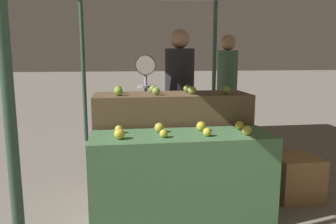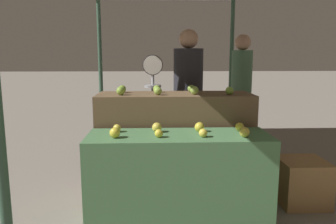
% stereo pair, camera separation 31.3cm
% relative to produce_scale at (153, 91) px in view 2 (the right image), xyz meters
% --- Properties ---
extents(ground_plane, '(60.00, 60.00, 0.00)m').
position_rel_produce_scale_xyz_m(ground_plane, '(0.23, -1.14, -1.07)').
color(ground_plane, gray).
extents(display_counter_front, '(1.61, 0.55, 0.81)m').
position_rel_produce_scale_xyz_m(display_counter_front, '(0.23, -1.14, -0.67)').
color(display_counter_front, '#4C7A4C').
rests_on(display_counter_front, ground_plane).
extents(display_counter_back, '(1.61, 0.55, 1.10)m').
position_rel_produce_scale_xyz_m(display_counter_back, '(0.23, -0.54, -0.52)').
color(display_counter_back, brown).
rests_on(display_counter_back, ground_plane).
extents(apple_front_0, '(0.09, 0.09, 0.09)m').
position_rel_produce_scale_xyz_m(apple_front_0, '(-0.32, -1.24, -0.22)').
color(apple_front_0, gold).
rests_on(apple_front_0, display_counter_front).
extents(apple_front_1, '(0.07, 0.07, 0.07)m').
position_rel_produce_scale_xyz_m(apple_front_1, '(0.05, -1.24, -0.23)').
color(apple_front_1, gold).
rests_on(apple_front_1, display_counter_front).
extents(apple_front_2, '(0.07, 0.07, 0.07)m').
position_rel_produce_scale_xyz_m(apple_front_2, '(0.43, -1.24, -0.23)').
color(apple_front_2, yellow).
rests_on(apple_front_2, display_counter_front).
extents(apple_front_3, '(0.09, 0.09, 0.09)m').
position_rel_produce_scale_xyz_m(apple_front_3, '(0.78, -1.25, -0.22)').
color(apple_front_3, gold).
rests_on(apple_front_3, display_counter_front).
extents(apple_front_4, '(0.07, 0.07, 0.07)m').
position_rel_produce_scale_xyz_m(apple_front_4, '(-0.32, -1.02, -0.23)').
color(apple_front_4, yellow).
rests_on(apple_front_4, display_counter_front).
extents(apple_front_5, '(0.09, 0.09, 0.09)m').
position_rel_produce_scale_xyz_m(apple_front_5, '(0.04, -1.04, -0.22)').
color(apple_front_5, gold).
rests_on(apple_front_5, display_counter_front).
extents(apple_front_6, '(0.09, 0.09, 0.09)m').
position_rel_produce_scale_xyz_m(apple_front_6, '(0.43, -1.04, -0.22)').
color(apple_front_6, gold).
rests_on(apple_front_6, display_counter_front).
extents(apple_front_7, '(0.08, 0.08, 0.08)m').
position_rel_produce_scale_xyz_m(apple_front_7, '(0.80, -1.03, -0.22)').
color(apple_front_7, gold).
rests_on(apple_front_7, display_counter_front).
extents(apple_back_0, '(0.09, 0.09, 0.09)m').
position_rel_produce_scale_xyz_m(apple_back_0, '(-0.32, -0.65, 0.07)').
color(apple_back_0, '#84AD3D').
rests_on(apple_back_0, display_counter_back).
extents(apple_back_1, '(0.08, 0.08, 0.08)m').
position_rel_produce_scale_xyz_m(apple_back_1, '(0.05, -0.66, 0.07)').
color(apple_back_1, '#8EB247').
rests_on(apple_back_1, display_counter_back).
extents(apple_back_2, '(0.09, 0.09, 0.09)m').
position_rel_produce_scale_xyz_m(apple_back_2, '(0.42, -0.64, 0.07)').
color(apple_back_2, '#8EB247').
rests_on(apple_back_2, display_counter_back).
extents(apple_back_3, '(0.08, 0.08, 0.08)m').
position_rel_produce_scale_xyz_m(apple_back_3, '(0.78, -0.66, 0.07)').
color(apple_back_3, '#7AA338').
rests_on(apple_back_3, display_counter_back).
extents(apple_back_4, '(0.08, 0.08, 0.08)m').
position_rel_produce_scale_xyz_m(apple_back_4, '(-0.33, -0.43, 0.07)').
color(apple_back_4, '#7AA338').
rests_on(apple_back_4, display_counter_back).
extents(apple_back_5, '(0.08, 0.08, 0.08)m').
position_rel_produce_scale_xyz_m(apple_back_5, '(0.04, -0.43, 0.07)').
color(apple_back_5, '#84AD3D').
rests_on(apple_back_5, display_counter_back).
extents(apple_back_6, '(0.08, 0.08, 0.08)m').
position_rel_produce_scale_xyz_m(apple_back_6, '(0.42, -0.43, 0.07)').
color(apple_back_6, '#84AD3D').
rests_on(apple_back_6, display_counter_back).
extents(produce_scale, '(0.24, 0.20, 1.50)m').
position_rel_produce_scale_xyz_m(produce_scale, '(0.00, 0.00, 0.00)').
color(produce_scale, '#99999E').
rests_on(produce_scale, ground_plane).
extents(person_vendor_at_scale, '(0.49, 0.49, 1.82)m').
position_rel_produce_scale_xyz_m(person_vendor_at_scale, '(0.45, 0.22, -0.02)').
color(person_vendor_at_scale, '#2D2D38').
rests_on(person_vendor_at_scale, ground_plane).
extents(person_customer_left, '(0.34, 0.34, 1.81)m').
position_rel_produce_scale_xyz_m(person_customer_left, '(1.35, 1.03, -0.00)').
color(person_customer_left, '#2D2D38').
rests_on(person_customer_left, ground_plane).
extents(wooden_crate_side, '(0.46, 0.46, 0.46)m').
position_rel_produce_scale_xyz_m(wooden_crate_side, '(1.51, -0.83, -0.84)').
color(wooden_crate_side, '#9E7547').
rests_on(wooden_crate_side, ground_plane).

